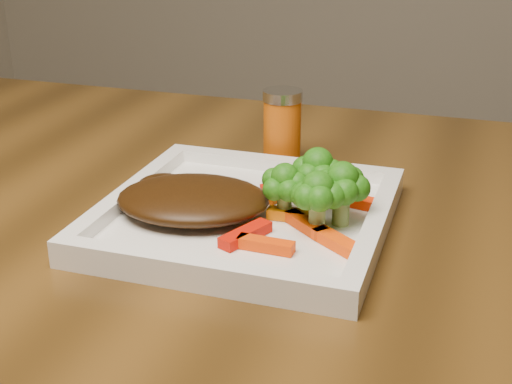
% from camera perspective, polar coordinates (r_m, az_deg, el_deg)
% --- Properties ---
extents(plate, '(0.27, 0.27, 0.01)m').
position_cam_1_polar(plate, '(0.70, -0.78, -2.24)').
color(plate, white).
rests_on(plate, dining_table).
extents(steak, '(0.17, 0.14, 0.03)m').
position_cam_1_polar(steak, '(0.70, -5.07, -0.58)').
color(steak, '#3A2008').
rests_on(steak, plate).
extents(broccoli_0, '(0.07, 0.07, 0.07)m').
position_cam_1_polar(broccoli_0, '(0.70, 4.93, 1.47)').
color(broccoli_0, '#266911').
rests_on(broccoli_0, plate).
extents(broccoli_1, '(0.07, 0.07, 0.06)m').
position_cam_1_polar(broccoli_1, '(0.67, 6.87, -0.04)').
color(broccoli_1, '#296611').
rests_on(broccoli_1, plate).
extents(broccoli_2, '(0.07, 0.07, 0.06)m').
position_cam_1_polar(broccoli_2, '(0.65, 4.94, -0.86)').
color(broccoli_2, '#127115').
rests_on(broccoli_2, plate).
extents(broccoli_3, '(0.07, 0.07, 0.06)m').
position_cam_1_polar(broccoli_3, '(0.68, 2.31, 0.38)').
color(broccoli_3, '#1B6B11').
rests_on(broccoli_3, plate).
extents(carrot_0, '(0.05, 0.02, 0.01)m').
position_cam_1_polar(carrot_0, '(0.63, 0.78, -4.25)').
color(carrot_0, '#F33D03').
rests_on(carrot_0, plate).
extents(carrot_1, '(0.06, 0.05, 0.01)m').
position_cam_1_polar(carrot_1, '(0.63, 6.68, -4.11)').
color(carrot_1, '#FF4404').
rests_on(carrot_1, plate).
extents(carrot_2, '(0.04, 0.06, 0.01)m').
position_cam_1_polar(carrot_2, '(0.64, -0.84, -3.42)').
color(carrot_2, red).
rests_on(carrot_2, plate).
extents(carrot_3, '(0.06, 0.03, 0.01)m').
position_cam_1_polar(carrot_3, '(0.72, 8.36, -0.81)').
color(carrot_3, '#FC2F04').
rests_on(carrot_3, plate).
extents(carrot_4, '(0.04, 0.06, 0.01)m').
position_cam_1_polar(carrot_4, '(0.74, 2.30, 0.19)').
color(carrot_4, '#FF5704').
rests_on(carrot_4, plate).
extents(carrot_5, '(0.05, 0.04, 0.01)m').
position_cam_1_polar(carrot_5, '(0.66, 3.98, -2.60)').
color(carrot_5, '#D23803').
rests_on(carrot_5, plate).
extents(carrot_6, '(0.05, 0.02, 0.01)m').
position_cam_1_polar(carrot_6, '(0.68, 3.06, -1.85)').
color(carrot_6, '#D96603').
rests_on(carrot_6, plate).
extents(spice_shaker, '(0.05, 0.05, 0.09)m').
position_cam_1_polar(spice_shaker, '(0.84, 2.11, 5.10)').
color(spice_shaker, '#BB500A').
rests_on(spice_shaker, dining_table).
extents(carrot_7, '(0.05, 0.04, 0.01)m').
position_cam_1_polar(carrot_7, '(0.74, 2.22, 0.26)').
color(carrot_7, red).
rests_on(carrot_7, plate).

